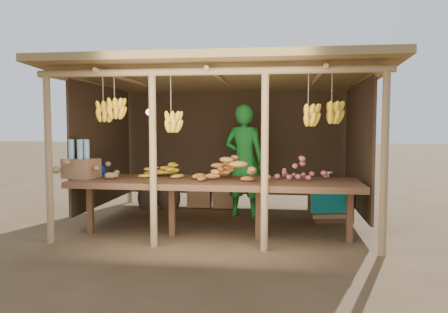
# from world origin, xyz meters

# --- Properties ---
(ground) EXTENTS (60.00, 60.00, 0.00)m
(ground) POSITION_xyz_m (0.00, 0.00, 0.00)
(ground) COLOR brown
(ground) RESTS_ON ground
(stall_structure) EXTENTS (4.70, 3.50, 2.43)m
(stall_structure) POSITION_xyz_m (0.01, -0.14, 1.91)
(stall_structure) COLOR #A78456
(stall_structure) RESTS_ON ground
(counter) EXTENTS (3.90, 1.05, 0.80)m
(counter) POSITION_xyz_m (0.00, -0.95, 0.74)
(counter) COLOR brown
(counter) RESTS_ON ground
(potato_heap) EXTENTS (1.04, 0.71, 0.37)m
(potato_heap) POSITION_xyz_m (-1.86, -0.94, 0.98)
(potato_heap) COLOR #94784C
(potato_heap) RESTS_ON counter
(sweet_potato_heap) EXTENTS (1.17, 0.89, 0.36)m
(sweet_potato_heap) POSITION_xyz_m (0.27, -1.00, 0.98)
(sweet_potato_heap) COLOR #BB7330
(sweet_potato_heap) RESTS_ON counter
(onion_heap) EXTENTS (0.80, 0.51, 0.35)m
(onion_heap) POSITION_xyz_m (1.18, -0.85, 0.98)
(onion_heap) COLOR #C35E60
(onion_heap) RESTS_ON counter
(banana_pile) EXTENTS (0.65, 0.53, 0.35)m
(banana_pile) POSITION_xyz_m (-0.77, -0.76, 0.97)
(banana_pile) COLOR yellow
(banana_pile) RESTS_ON counter
(tomato_basin) EXTENTS (0.43, 0.43, 0.23)m
(tomato_basin) POSITION_xyz_m (-1.90, -0.68, 0.89)
(tomato_basin) COLOR navy
(tomato_basin) RESTS_ON counter
(bottle_box) EXTENTS (0.50, 0.43, 0.55)m
(bottle_box) POSITION_xyz_m (-1.90, -1.00, 1.01)
(bottle_box) COLOR #895F3D
(bottle_box) RESTS_ON counter
(vendor) EXTENTS (0.78, 0.60, 1.89)m
(vendor) POSITION_xyz_m (0.28, 0.50, 0.95)
(vendor) COLOR #1B7D28
(vendor) RESTS_ON ground
(tarp_crate) EXTENTS (0.79, 0.71, 0.81)m
(tarp_crate) POSITION_xyz_m (1.69, 0.39, 0.33)
(tarp_crate) COLOR brown
(tarp_crate) RESTS_ON ground
(carton_stack) EXTENTS (0.91, 0.36, 0.69)m
(carton_stack) POSITION_xyz_m (-0.30, 1.19, 0.30)
(carton_stack) COLOR #895F3D
(carton_stack) RESTS_ON ground
(burlap_sacks) EXTENTS (0.80, 0.42, 0.57)m
(burlap_sacks) POSITION_xyz_m (-1.34, 0.94, 0.25)
(burlap_sacks) COLOR #453120
(burlap_sacks) RESTS_ON ground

